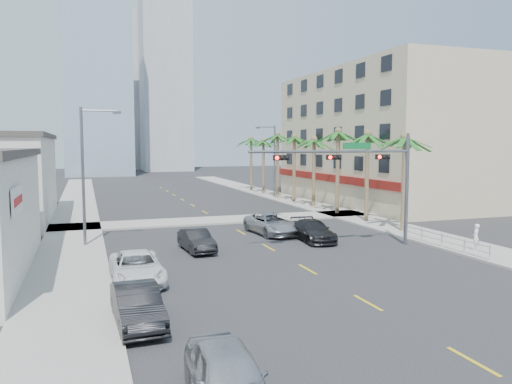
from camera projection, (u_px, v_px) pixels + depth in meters
ground at (344, 290)px, 22.79m from camera, size 260.00×260.00×0.00m
sidewalk_right at (353, 217)px, 45.50m from camera, size 4.00×120.00×0.15m
sidewalk_left at (74, 232)px, 37.74m from camera, size 4.00×120.00×0.15m
sidewalk_cross at (221, 220)px, 43.50m from camera, size 80.00×4.00×0.15m
building_right at (387, 137)px, 57.45m from camera, size 15.25×28.00×15.00m
tower_far_left at (97, 64)px, 107.41m from camera, size 14.00×14.00×48.00m
tower_far_right at (165, 53)px, 126.46m from camera, size 12.00×12.00×60.00m
tower_far_center at (113, 93)px, 137.55m from camera, size 16.00×16.00×42.00m
traffic_signal_mast at (365, 169)px, 31.67m from camera, size 11.12×0.54×7.20m
palm_tree_0 at (405, 139)px, 37.18m from camera, size 4.80×4.80×7.80m
palm_tree_1 at (368, 135)px, 42.04m from camera, size 4.80×4.80×8.16m
palm_tree_2 at (338, 133)px, 46.90m from camera, size 4.80×4.80×8.52m
palm_tree_3 at (314, 140)px, 51.87m from camera, size 4.80×4.80×7.80m
palm_tree_4 at (294, 138)px, 56.73m from camera, size 4.80×4.80×8.16m
palm_tree_5 at (278, 135)px, 61.59m from camera, size 4.80×4.80×8.52m
palm_tree_6 at (263, 141)px, 66.55m from camera, size 4.80×4.80×7.80m
palm_tree_7 at (251, 139)px, 71.42m from camera, size 4.80×4.80×8.16m
streetlight_left at (86, 169)px, 31.95m from camera, size 2.55×0.25×9.00m
streetlight_right at (273, 158)px, 61.65m from camera, size 2.55×0.25×9.00m
guardrail at (442, 239)px, 31.71m from camera, size 0.08×8.08×1.00m
car_parked_near at (228, 377)px, 12.60m from camera, size 1.96×4.53×1.52m
car_parked_mid at (137, 305)px, 18.27m from camera, size 1.76×4.55×1.48m
car_parked_far at (137, 268)px, 23.96m from camera, size 2.41×5.22×1.45m
car_lane_left at (196, 240)px, 31.04m from camera, size 1.77×4.28×1.38m
car_lane_center at (272, 224)px, 36.98m from camera, size 3.10×5.82×1.56m
car_lane_right at (313, 231)px, 34.39m from camera, size 2.33×5.03×1.42m
pedestrian at (476, 237)px, 30.62m from camera, size 0.71×0.65×1.63m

